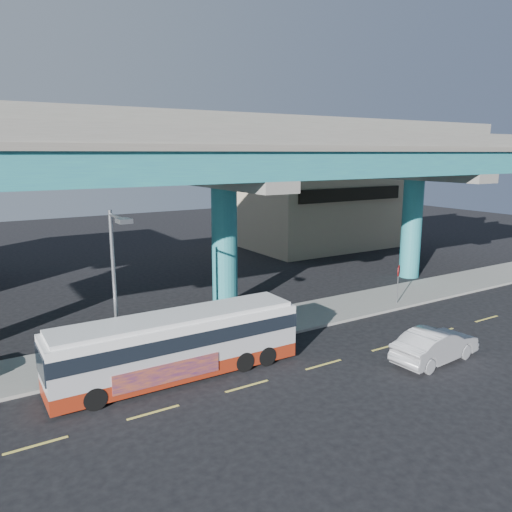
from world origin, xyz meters
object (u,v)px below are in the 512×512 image
transit_bus (178,343)px  stop_sign (398,276)px  sedan (435,345)px  street_lamp (117,268)px

transit_bus → stop_sign: transit_bus is taller
transit_bus → sedan: size_ratio=2.26×
stop_sign → street_lamp: bearing=171.6°
sedan → street_lamp: street_lamp is taller
sedan → street_lamp: bearing=59.7°
transit_bus → street_lamp: 4.00m
street_lamp → stop_sign: 17.72m
transit_bus → stop_sign: bearing=8.1°
street_lamp → transit_bus: bearing=-36.1°
street_lamp → stop_sign: bearing=2.3°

